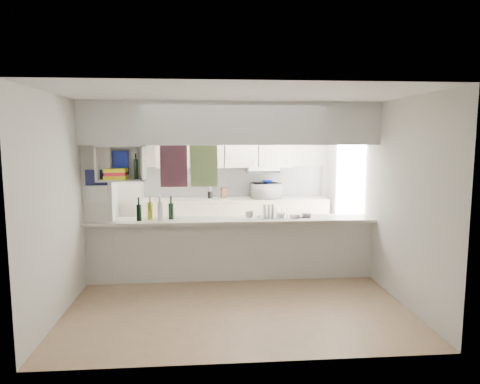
{
  "coord_description": "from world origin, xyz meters",
  "views": [
    {
      "loc": [
        -0.38,
        -6.17,
        2.11
      ],
      "look_at": [
        0.16,
        0.5,
        1.25
      ],
      "focal_mm": 32.0,
      "sensor_mm": 36.0,
      "label": 1
    }
  ],
  "objects": [
    {
      "name": "knife_block",
      "position": [
        -0.03,
        2.18,
        1.02
      ],
      "size": [
        0.12,
        0.1,
        0.2
      ],
      "primitive_type": "cube",
      "rotation": [
        0.0,
        0.0,
        0.22
      ],
      "color": "brown",
      "rests_on": "bench_top"
    },
    {
      "name": "wall_left",
      "position": [
        -2.1,
        0.0,
        1.3
      ],
      "size": [
        0.0,
        4.8,
        4.8
      ],
      "primitive_type": "plane",
      "rotation": [
        1.57,
        0.0,
        1.57
      ],
      "color": "silver",
      "rests_on": "floor"
    },
    {
      "name": "plastic_tubs",
      "position": [
        0.91,
        0.03,
        0.95
      ],
      "size": [
        0.52,
        0.21,
        0.07
      ],
      "color": "silver",
      "rests_on": "breakfast_bar"
    },
    {
      "name": "floor",
      "position": [
        0.0,
        0.0,
        0.0
      ],
      "size": [
        4.8,
        4.8,
        0.0
      ],
      "primitive_type": "plane",
      "color": "#A27B5E",
      "rests_on": "ground"
    },
    {
      "name": "wine_bottles",
      "position": [
        -1.11,
        -0.01,
        1.05
      ],
      "size": [
        0.53,
        0.16,
        0.37
      ],
      "color": "black",
      "rests_on": "breakfast_bar"
    },
    {
      "name": "cubby_shelf",
      "position": [
        -1.57,
        -0.06,
        1.71
      ],
      "size": [
        0.65,
        0.35,
        0.5
      ],
      "color": "white",
      "rests_on": "bulkhead"
    },
    {
      "name": "bowl",
      "position": [
        0.83,
        2.07,
        1.25
      ],
      "size": [
        0.23,
        0.23,
        0.06
      ],
      "primitive_type": "imported",
      "color": "navy",
      "rests_on": "microwave"
    },
    {
      "name": "cup",
      "position": [
        0.25,
        -0.04,
        0.98
      ],
      "size": [
        0.15,
        0.15,
        0.1
      ],
      "primitive_type": "imported",
      "rotation": [
        0.0,
        0.0,
        -0.33
      ],
      "color": "white",
      "rests_on": "dish_rack"
    },
    {
      "name": "dish_rack",
      "position": [
        0.58,
        0.0,
        1.01
      ],
      "size": [
        0.43,
        0.33,
        0.22
      ],
      "rotation": [
        0.0,
        0.0,
        0.06
      ],
      "color": "silver",
      "rests_on": "breakfast_bar"
    },
    {
      "name": "wall_back",
      "position": [
        0.0,
        2.4,
        1.3
      ],
      "size": [
        4.2,
        0.0,
        4.2
      ],
      "primitive_type": "plane",
      "rotation": [
        1.57,
        0.0,
        0.0
      ],
      "color": "silver",
      "rests_on": "floor"
    },
    {
      "name": "kitchen_run",
      "position": [
        0.16,
        2.14,
        0.83
      ],
      "size": [
        3.6,
        0.63,
        2.24
      ],
      "color": "beige",
      "rests_on": "floor"
    },
    {
      "name": "wall_right",
      "position": [
        2.1,
        0.0,
        1.3
      ],
      "size": [
        0.0,
        4.8,
        4.8
      ],
      "primitive_type": "plane",
      "rotation": [
        1.57,
        0.0,
        -1.57
      ],
      "color": "silver",
      "rests_on": "floor"
    },
    {
      "name": "ceiling",
      "position": [
        0.0,
        0.0,
        2.6
      ],
      "size": [
        4.8,
        4.8,
        0.0
      ],
      "primitive_type": "plane",
      "color": "white",
      "rests_on": "wall_back"
    },
    {
      "name": "servery_partition",
      "position": [
        -0.17,
        0.0,
        1.66
      ],
      "size": [
        4.2,
        0.5,
        2.6
      ],
      "color": "silver",
      "rests_on": "floor"
    },
    {
      "name": "utensil_jar",
      "position": [
        -0.29,
        2.15,
        0.99
      ],
      "size": [
        0.1,
        0.1,
        0.14
      ],
      "primitive_type": "cylinder",
      "color": "black",
      "rests_on": "bench_top"
    },
    {
      "name": "microwave",
      "position": [
        0.8,
        2.05,
        1.07
      ],
      "size": [
        0.59,
        0.44,
        0.3
      ],
      "primitive_type": "imported",
      "rotation": [
        0.0,
        0.0,
        3.29
      ],
      "color": "white",
      "rests_on": "bench_top"
    }
  ]
}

